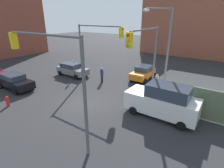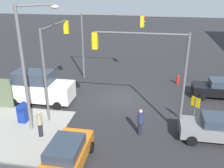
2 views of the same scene
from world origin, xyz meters
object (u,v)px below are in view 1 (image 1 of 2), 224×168
at_px(sedan_orange, 143,73).
at_px(pedestrian_crossing, 102,75).
at_px(mailbox_blue, 171,92).
at_px(sedan_black, 15,81).
at_px(traffic_signal_se_corner, 51,67).
at_px(street_lamp_corner, 165,47).
at_px(hatchback_gray, 72,69).
at_px(traffic_signal_nw_corner, 95,43).
at_px(van_white_delivery, 163,101).
at_px(fire_hydrant, 7,101).
at_px(pedestrian_waiting, 157,82).
at_px(traffic_signal_ne_corner, 146,53).

relative_size(sedan_orange, pedestrian_crossing, 2.20).
distance_m(mailbox_blue, sedan_black, 16.03).
bearing_deg(traffic_signal_se_corner, street_lamp_corner, 74.22).
bearing_deg(hatchback_gray, sedan_orange, 25.72).
relative_size(mailbox_blue, sedan_orange, 0.36).
bearing_deg(pedestrian_crossing, traffic_signal_se_corner, -54.32).
xyz_separation_m(traffic_signal_nw_corner, sedan_black, (-6.12, -6.19, -3.81)).
distance_m(traffic_signal_se_corner, sedan_orange, 14.00).
height_order(street_lamp_corner, hatchback_gray, street_lamp_corner).
height_order(traffic_signal_nw_corner, sedan_orange, traffic_signal_nw_corner).
xyz_separation_m(hatchback_gray, van_white_delivery, (13.19, -3.18, 0.44)).
distance_m(traffic_signal_nw_corner, fire_hydrant, 10.03).
relative_size(traffic_signal_nw_corner, van_white_delivery, 1.20).
height_order(traffic_signal_se_corner, hatchback_gray, traffic_signal_se_corner).
xyz_separation_m(street_lamp_corner, sedan_black, (-13.33, -7.21, -3.86)).
height_order(mailbox_blue, fire_hydrant, mailbox_blue).
xyz_separation_m(mailbox_blue, sedan_orange, (-4.67, 3.95, 0.08)).
bearing_deg(street_lamp_corner, traffic_signal_se_corner, -105.78).
bearing_deg(sedan_black, sedan_orange, 47.07).
distance_m(traffic_signal_nw_corner, sedan_black, 9.50).
distance_m(fire_hydrant, sedan_black, 4.22).
xyz_separation_m(traffic_signal_se_corner, pedestrian_waiting, (2.08, 11.00, -3.74)).
xyz_separation_m(traffic_signal_nw_corner, mailbox_blue, (8.45, 0.50, -3.89)).
distance_m(traffic_signal_se_corner, van_white_delivery, 8.37).
bearing_deg(pedestrian_waiting, van_white_delivery, -81.56).
height_order(sedan_orange, pedestrian_waiting, pedestrian_waiting).
relative_size(traffic_signal_se_corner, sedan_orange, 1.65).
relative_size(fire_hydrant, pedestrian_waiting, 0.53).
xyz_separation_m(traffic_signal_nw_corner, fire_hydrant, (-2.75, -8.70, -4.17)).
bearing_deg(traffic_signal_ne_corner, traffic_signal_nw_corner, 164.23).
height_order(traffic_signal_nw_corner, sedan_black, traffic_signal_nw_corner).
bearing_deg(pedestrian_waiting, hatchback_gray, 170.58).
height_order(van_white_delivery, pedestrian_crossing, van_white_delivery).
bearing_deg(fire_hydrant, traffic_signal_ne_corner, 35.57).
height_order(van_white_delivery, pedestrian_waiting, van_white_delivery).
bearing_deg(fire_hydrant, traffic_signal_se_corner, -2.41).
distance_m(traffic_signal_ne_corner, pedestrian_crossing, 7.91).
relative_size(traffic_signal_ne_corner, van_white_delivery, 1.20).
height_order(traffic_signal_ne_corner, fire_hydrant, traffic_signal_ne_corner).
height_order(traffic_signal_nw_corner, street_lamp_corner, street_lamp_corner).
distance_m(mailbox_blue, van_white_delivery, 3.25).
relative_size(traffic_signal_nw_corner, sedan_orange, 1.65).
relative_size(mailbox_blue, pedestrian_crossing, 0.80).
xyz_separation_m(traffic_signal_nw_corner, van_white_delivery, (8.72, -2.70, -3.37)).
bearing_deg(van_white_delivery, traffic_signal_se_corner, -124.60).
relative_size(traffic_signal_nw_corner, fire_hydrant, 6.91).
bearing_deg(pedestrian_crossing, sedan_black, -120.13).
distance_m(traffic_signal_nw_corner, sedan_orange, 6.97).
bearing_deg(sedan_orange, traffic_signal_ne_corner, -64.93).
distance_m(fire_hydrant, van_white_delivery, 12.97).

